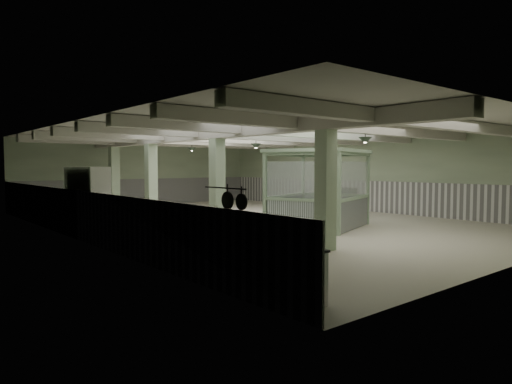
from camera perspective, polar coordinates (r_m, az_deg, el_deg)
floor at (r=18.36m, az=-0.21°, el=-3.71°), size 20.00×20.00×0.00m
ceiling at (r=18.28m, az=-0.21°, el=7.56°), size 14.00×20.00×0.02m
wall_back at (r=26.72m, az=-13.99°, el=2.25°), size 14.00×0.02×3.60m
wall_left at (r=14.81m, az=-21.63°, el=1.37°), size 0.02×20.00×3.60m
wall_right at (r=23.32m, az=13.20°, el=2.13°), size 0.02×20.00×3.60m
wainscot_left at (r=14.88m, az=-21.45°, el=-2.67°), size 0.05×19.90×1.50m
wainscot_right at (r=23.34m, az=13.13°, el=-0.45°), size 0.05×19.90×1.50m
wainscot_back at (r=26.73m, az=-13.93°, el=0.00°), size 13.90×0.05×1.50m
girder at (r=16.79m, az=-6.87°, el=7.17°), size 0.45×19.90×0.40m
beam_a at (r=13.37m, az=20.89°, el=8.15°), size 13.90×0.35×0.32m
beam_b at (r=14.76m, az=12.33°, el=7.81°), size 13.90×0.35×0.32m
beam_c at (r=16.42m, az=5.39°, el=7.41°), size 13.90×0.35×0.32m
beam_d at (r=18.27m, az=-0.21°, el=7.00°), size 13.90×0.35×0.32m
beam_e at (r=20.26m, az=-4.74°, el=6.63°), size 13.90×0.35×0.32m
beam_f at (r=22.35m, az=-8.44°, el=6.29°), size 13.90×0.35×0.32m
beam_g at (r=24.52m, az=-11.49°, el=5.99°), size 13.90×0.35×0.32m
column_a at (r=12.16m, az=8.70°, el=1.19°), size 0.42×0.42×3.60m
column_b at (r=15.93m, az=-4.88°, el=1.70°), size 0.42×0.42×3.60m
column_c at (r=20.23m, az=-12.99°, el=1.97°), size 0.42×0.42×3.60m
column_d at (r=23.87m, az=-17.31°, el=2.09°), size 0.42×0.42×3.60m
hook_rail at (r=7.98m, az=-3.95°, el=0.50°), size 0.02×1.20×0.02m
pendant_front at (r=15.13m, az=13.49°, el=6.28°), size 0.44×0.44×0.22m
pendant_mid at (r=18.95m, az=-0.01°, el=5.75°), size 0.44×0.44×0.22m
pendant_back at (r=23.02m, az=-8.01°, el=5.28°), size 0.44×0.44×0.22m
prep_counter at (r=8.87m, az=-4.13°, el=-8.27°), size 0.82×4.68×0.91m
pitcher_near at (r=10.20m, az=-8.86°, el=-3.42°), size 0.27×0.29×0.30m
pitcher_far at (r=7.68m, az=1.08°, el=-5.72°), size 0.20×0.23×0.27m
veg_colander at (r=7.18m, az=5.06°, el=-6.54°), size 0.50×0.50×0.23m
orange_bowl at (r=8.20m, az=-1.71°, el=-5.78°), size 0.29×0.29×0.09m
skillet_near at (r=7.69m, az=-1.83°, el=-1.24°), size 0.04×0.28×0.28m
skillet_far at (r=8.01m, az=-3.58°, el=-1.06°), size 0.04×0.31×0.31m
walkin_cooler at (r=15.03m, az=-20.30°, el=-1.22°), size 1.10×2.42×2.22m
guard_booth at (r=16.76m, az=7.84°, el=2.03°), size 4.30×3.98×2.82m
filing_cabinet at (r=18.59m, az=11.30°, el=-1.58°), size 0.49×0.66×1.36m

